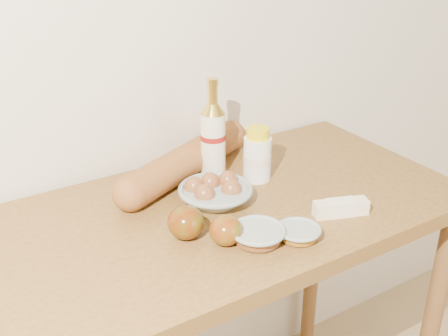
{
  "coord_description": "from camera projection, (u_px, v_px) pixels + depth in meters",
  "views": [
    {
      "loc": [
        -0.6,
        0.21,
        1.56
      ],
      "look_at": [
        0.0,
        1.15,
        1.02
      ],
      "focal_mm": 45.0,
      "sensor_mm": 36.0,
      "label": 1
    }
  ],
  "objects": [
    {
      "name": "baguette",
      "position": [
        186.0,
        161.0,
        1.45
      ],
      "size": [
        0.5,
        0.28,
        0.08
      ],
      "rotation": [
        0.0,
        0.0,
        0.42
      ],
      "color": "#AB6A34",
      "rests_on": "table"
    },
    {
      "name": "butter_stick",
      "position": [
        341.0,
        208.0,
        1.29
      ],
      "size": [
        0.13,
        0.08,
        0.04
      ],
      "rotation": [
        0.0,
        0.0,
        -0.35
      ],
      "color": "#FAEDC1",
      "rests_on": "table"
    },
    {
      "name": "apple_redgreen_right",
      "position": [
        186.0,
        222.0,
        1.19
      ],
      "size": [
        0.09,
        0.09,
        0.07
      ],
      "rotation": [
        0.0,
        0.0,
        0.12
      ],
      "color": "maroon",
      "rests_on": "table"
    },
    {
      "name": "egg_bowl",
      "position": [
        215.0,
        192.0,
        1.34
      ],
      "size": [
        0.21,
        0.21,
        0.06
      ],
      "rotation": [
        0.0,
        0.0,
        -0.17
      ],
      "color": "gray",
      "rests_on": "table"
    },
    {
      "name": "syrup_bowl",
      "position": [
        298.0,
        233.0,
        1.2
      ],
      "size": [
        0.12,
        0.12,
        0.03
      ],
      "rotation": [
        0.0,
        0.0,
        0.24
      ],
      "color": "#97A49F",
      "rests_on": "table"
    },
    {
      "name": "table",
      "position": [
        217.0,
        253.0,
        1.37
      ],
      "size": [
        1.2,
        0.6,
        0.9
      ],
      "color": "olive",
      "rests_on": "ground"
    },
    {
      "name": "cream_bottle",
      "position": [
        257.0,
        156.0,
        1.43
      ],
      "size": [
        0.09,
        0.09,
        0.14
      ],
      "rotation": [
        0.0,
        0.0,
        -0.27
      ],
      "color": "white",
      "rests_on": "table"
    },
    {
      "name": "back_wall",
      "position": [
        147.0,
        13.0,
        1.39
      ],
      "size": [
        3.5,
        0.02,
        2.6
      ],
      "primitive_type": "cube",
      "color": "silver",
      "rests_on": "ground"
    },
    {
      "name": "apple_redgreen_front",
      "position": [
        226.0,
        230.0,
        1.17
      ],
      "size": [
        0.09,
        0.09,
        0.07
      ],
      "rotation": [
        0.0,
        0.0,
        0.37
      ],
      "color": "#98080A",
      "rests_on": "table"
    },
    {
      "name": "bourbon_bottle",
      "position": [
        213.0,
        137.0,
        1.43
      ],
      "size": [
        0.08,
        0.08,
        0.26
      ],
      "rotation": [
        0.0,
        0.0,
        -0.2
      ],
      "color": "#EFE5CA",
      "rests_on": "table"
    },
    {
      "name": "sugar_bowl",
      "position": [
        258.0,
        235.0,
        1.18
      ],
      "size": [
        0.13,
        0.13,
        0.03
      ],
      "rotation": [
        0.0,
        0.0,
        -0.12
      ],
      "color": "#96A49E",
      "rests_on": "table"
    }
  ]
}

